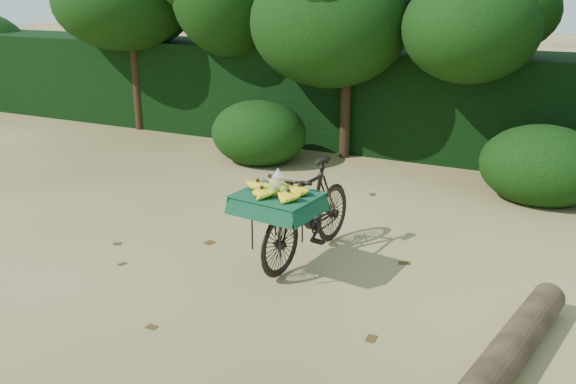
% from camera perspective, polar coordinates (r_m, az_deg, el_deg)
% --- Properties ---
extents(ground, '(80.00, 80.00, 0.00)m').
position_cam_1_polar(ground, '(5.72, 2.96, -11.40)').
color(ground, tan).
rests_on(ground, ground).
extents(vendor_bicycle, '(0.85, 1.89, 1.10)m').
position_cam_1_polar(vendor_bicycle, '(6.60, 1.79, -1.75)').
color(vendor_bicycle, black).
rests_on(vendor_bicycle, ground).
extents(hedge_backdrop, '(26.00, 1.80, 1.80)m').
position_cam_1_polar(hedge_backdrop, '(11.20, 16.10, 7.83)').
color(hedge_backdrop, black).
rests_on(hedge_backdrop, ground).
extents(tree_row, '(14.50, 2.00, 4.00)m').
position_cam_1_polar(tree_row, '(10.42, 12.20, 13.49)').
color(tree_row, black).
rests_on(tree_row, ground).
extents(bush_clumps, '(8.80, 1.70, 0.90)m').
position_cam_1_polar(bush_clumps, '(9.29, 16.53, 2.82)').
color(bush_clumps, black).
rests_on(bush_clumps, ground).
extents(leaf_litter, '(7.00, 7.30, 0.01)m').
position_cam_1_polar(leaf_litter, '(6.24, 5.36, -8.65)').
color(leaf_litter, '#493313').
rests_on(leaf_litter, ground).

